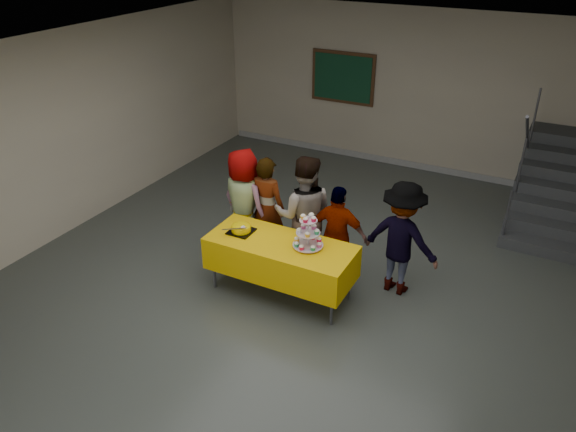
# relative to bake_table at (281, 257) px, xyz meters

# --- Properties ---
(room_shell) EXTENTS (10.00, 10.04, 3.02)m
(room_shell) POSITION_rel_bake_table_xyz_m (0.26, -0.07, 1.57)
(room_shell) COLOR #4C514C
(room_shell) RESTS_ON ground
(bake_table) EXTENTS (1.88, 0.78, 0.77)m
(bake_table) POSITION_rel_bake_table_xyz_m (0.00, 0.00, 0.00)
(bake_table) COLOR #595960
(bake_table) RESTS_ON ground
(cupcake_stand) EXTENTS (0.38, 0.38, 0.44)m
(cupcake_stand) POSITION_rel_bake_table_xyz_m (0.35, 0.06, 0.38)
(cupcake_stand) COLOR silver
(cupcake_stand) RESTS_ON bake_table
(bear_cake) EXTENTS (0.32, 0.36, 0.12)m
(bear_cake) POSITION_rel_bake_table_xyz_m (-0.58, -0.00, 0.27)
(bear_cake) COLOR black
(bear_cake) RESTS_ON bake_table
(schoolchild_a) EXTENTS (0.89, 0.70, 1.59)m
(schoolchild_a) POSITION_rel_bake_table_xyz_m (-0.95, 0.68, 0.24)
(schoolchild_a) COLOR slate
(schoolchild_a) RESTS_ON ground
(schoolchild_b) EXTENTS (0.56, 0.37, 1.52)m
(schoolchild_b) POSITION_rel_bake_table_xyz_m (-0.62, 0.76, 0.21)
(schoolchild_b) COLOR slate
(schoolchild_b) RESTS_ON ground
(schoolchild_c) EXTENTS (0.99, 0.89, 1.68)m
(schoolchild_c) POSITION_rel_bake_table_xyz_m (-0.01, 0.68, 0.28)
(schoolchild_c) COLOR slate
(schoolchild_c) RESTS_ON ground
(schoolchild_d) EXTENTS (0.82, 0.38, 1.37)m
(schoolchild_d) POSITION_rel_bake_table_xyz_m (0.50, 0.64, 0.13)
(schoolchild_d) COLOR slate
(schoolchild_d) RESTS_ON ground
(schoolchild_e) EXTENTS (1.06, 0.71, 1.54)m
(schoolchild_e) POSITION_rel_bake_table_xyz_m (1.31, 0.80, 0.21)
(schoolchild_e) COLOR slate
(schoolchild_e) RESTS_ON ground
(staircase) EXTENTS (1.30, 2.40, 2.04)m
(staircase) POSITION_rel_bake_table_xyz_m (2.96, 4.04, -0.07)
(staircase) COLOR #424447
(staircase) RESTS_ON ground
(noticeboard) EXTENTS (1.30, 0.05, 1.00)m
(noticeboard) POSITION_rel_bake_table_xyz_m (-1.23, 4.87, 1.04)
(noticeboard) COLOR #472B16
(noticeboard) RESTS_ON ground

